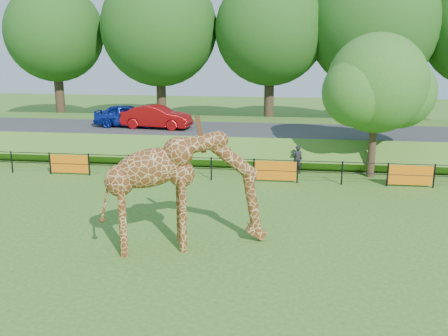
# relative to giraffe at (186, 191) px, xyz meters

# --- Properties ---
(ground) EXTENTS (90.00, 90.00, 0.00)m
(ground) POSITION_rel_giraffe_xyz_m (-0.49, -0.06, -1.85)
(ground) COLOR #326519
(ground) RESTS_ON ground
(giraffe) EXTENTS (5.20, 2.68, 3.70)m
(giraffe) POSITION_rel_giraffe_xyz_m (0.00, 0.00, 0.00)
(giraffe) COLOR #5E3113
(giraffe) RESTS_ON ground
(perimeter_fence) EXTENTS (28.07, 0.10, 1.10)m
(perimeter_fence) POSITION_rel_giraffe_xyz_m (-0.49, 7.94, -1.30)
(perimeter_fence) COLOR black
(perimeter_fence) RESTS_ON ground
(embankment) EXTENTS (40.00, 9.00, 1.30)m
(embankment) POSITION_rel_giraffe_xyz_m (-0.49, 15.44, -1.20)
(embankment) COLOR #326519
(embankment) RESTS_ON ground
(road) EXTENTS (40.00, 5.00, 0.12)m
(road) POSITION_rel_giraffe_xyz_m (-0.49, 13.94, -0.49)
(road) COLOR #2D2E30
(road) RESTS_ON embankment
(car_blue) EXTENTS (3.97, 1.85, 1.32)m
(car_blue) POSITION_rel_giraffe_xyz_m (-6.51, 14.05, 0.23)
(car_blue) COLOR #13299C
(car_blue) RESTS_ON road
(car_red) EXTENTS (4.21, 1.89, 1.34)m
(car_red) POSITION_rel_giraffe_xyz_m (-4.60, 13.60, 0.24)
(car_red) COLOR #9F0B0E
(car_red) RESTS_ON road
(visitor) EXTENTS (0.57, 0.43, 1.42)m
(visitor) POSITION_rel_giraffe_xyz_m (3.51, 9.70, -1.14)
(visitor) COLOR black
(visitor) RESTS_ON ground
(tree_east) EXTENTS (5.40, 4.71, 6.76)m
(tree_east) POSITION_rel_giraffe_xyz_m (7.11, 9.57, 2.43)
(tree_east) COLOR #352718
(tree_east) RESTS_ON ground
(bg_tree_line) EXTENTS (37.30, 8.80, 11.82)m
(bg_tree_line) POSITION_rel_giraffe_xyz_m (1.40, 21.94, 5.34)
(bg_tree_line) COLOR #352718
(bg_tree_line) RESTS_ON ground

